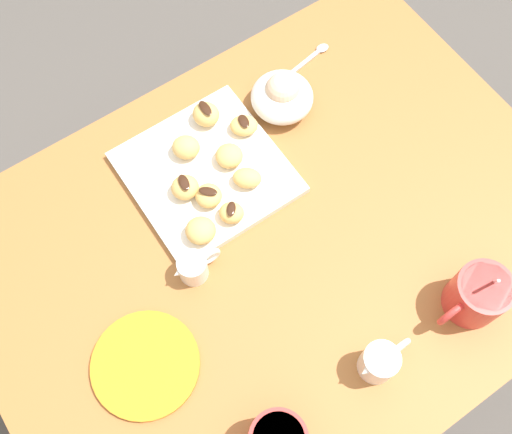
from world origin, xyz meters
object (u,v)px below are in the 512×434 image
Objects in this scene: ice_cream_bowl at (282,96)px; saucer_orange_left at (145,365)px; beignet_2 at (185,187)px; beignet_8 at (209,196)px; beignet_6 at (229,156)px; beignet_7 at (206,114)px; beignet_5 at (244,126)px; pastry_plate_square at (206,172)px; beignet_3 at (247,178)px; dining_table at (278,265)px; beignet_4 at (201,231)px; beignet_0 at (232,213)px; coffee_mug_red_left at (477,295)px; beignet_1 at (186,147)px; cream_pitcher_white at (380,362)px; chocolate_sauce_pitcher at (193,267)px.

ice_cream_bowl is 0.56m from saucer_orange_left.
beignet_2 is 0.05m from beignet_8.
beignet_6 is 0.10m from beignet_7.
beignet_7 is at bearing -51.08° from beignet_5.
beignet_3 is at bearing 128.28° from pastry_plate_square.
beignet_4 is at bearing -36.56° from dining_table.
beignet_5 is at bearing -146.84° from beignet_8.
beignet_2 is (0.04, -0.09, 0.00)m from beignet_0.
coffee_mug_red_left reaches higher than beignet_8.
beignet_7 is (-0.14, -0.20, -0.00)m from beignet_4.
beignet_4 is (0.13, 0.04, 0.00)m from beignet_3.
beignet_1 is at bearing -131.72° from saucer_orange_left.
ice_cream_bowl is 2.31× the size of beignet_7.
dining_table is 24.14× the size of beignet_0.
pastry_plate_square is (0.04, -0.19, 0.14)m from dining_table.
beignet_7 is at bearing -150.17° from beignet_1.
cream_pitcher_white reaches higher than chocolate_sauce_pitcher.
beignet_6 is at bearing -147.71° from beignet_8.
dining_table is 7.58× the size of coffee_mug_red_left.
ice_cream_bowl reaches higher than saucer_orange_left.
beignet_8 is (-0.03, 0.04, -0.00)m from beignet_2.
beignet_4 is at bearing -72.01° from cream_pitcher_white.
beignet_5 is at bearing -75.46° from coffee_mug_red_left.
beignet_2 reaches higher than beignet_8.
chocolate_sauce_pitcher is at bearing 40.82° from beignet_6.
beignet_5 is at bearing 170.92° from beignet_1.
beignet_8 is at bearing 59.10° from beignet_7.
cream_pitcher_white is at bearing 117.68° from chocolate_sauce_pitcher.
beignet_8 reaches higher than pastry_plate_square.
cream_pitcher_white is 1.91× the size of beignet_4.
cream_pitcher_white is 1.98× the size of beignet_1.
ice_cream_bowl reaches higher than beignet_4.
beignet_8 is (0.09, 0.15, -0.00)m from beignet_7.
pastry_plate_square is at bearing -125.91° from beignet_4.
beignet_5 is at bearing -143.91° from saucer_orange_left.
beignet_0 is 0.19m from beignet_5.
dining_table is at bearing -54.06° from coffee_mug_red_left.
saucer_orange_left is 0.38m from beignet_3.
chocolate_sauce_pitcher is 1.68× the size of beignet_4.
cream_pitcher_white is at bearing 88.40° from beignet_3.
beignet_1 is (0.25, -0.52, -0.02)m from coffee_mug_red_left.
pastry_plate_square is 0.20m from chocolate_sauce_pitcher.
coffee_mug_red_left is at bearing 112.45° from beignet_6.
pastry_plate_square is at bearing -85.14° from cream_pitcher_white.
beignet_0 is 0.93× the size of beignet_8.
beignet_1 reaches higher than beignet_5.
beignet_2 is (0.09, -0.17, 0.17)m from dining_table.
ice_cream_bowl is 0.25m from beignet_8.
beignet_6 is (0.16, 0.05, -0.01)m from ice_cream_bowl.
beignet_4 is (0.06, -0.00, 0.00)m from beignet_0.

